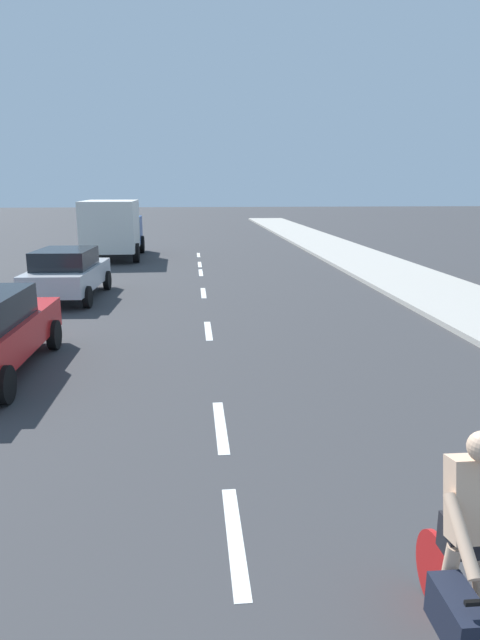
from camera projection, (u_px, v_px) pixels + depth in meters
The scene contains 12 objects.
ground_plane at pixel (204, 295), 17.81m from camera, with size 160.00×160.00×0.00m, color #38383A.
sidewalk_strip at pixel (408, 279), 20.39m from camera, with size 3.60×80.00×0.14m, color #B2ADA3.
lane_stripe_2 at pixel (235, 537), 5.49m from camera, with size 0.16×1.80×0.01m, color white.
lane_stripe_3 at pixel (221, 426), 8.05m from camera, with size 0.16×1.80×0.01m, color white.
lane_stripe_4 at pixel (208, 331), 13.39m from camera, with size 0.16×1.80×0.01m, color white.
lane_stripe_5 at pixel (203, 293), 18.14m from camera, with size 0.16×1.80×0.01m, color white.
lane_stripe_6 at pixel (201, 273), 22.45m from camera, with size 0.16×1.80×0.01m, color white.
lane_stripe_7 at pixel (200, 264), 24.80m from camera, with size 0.16×1.80×0.01m, color white.
lane_stripe_8 at pixel (199, 255), 28.25m from camera, with size 0.16×1.80×0.01m, color white.
cyclist at pixel (468, 564), 3.87m from camera, with size 0.62×1.71×1.82m.
parked_car_silver at pixel (68, 272), 17.06m from camera, with size 2.16×4.38×1.57m.
delivery_truck at pixel (113, 227), 26.72m from camera, with size 2.78×6.29×2.80m.
Camera 1 is at (-0.38, 2.47, 3.43)m, focal length 30.71 mm.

